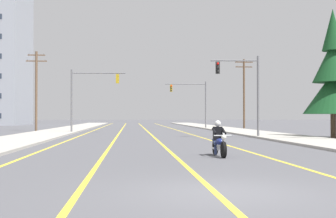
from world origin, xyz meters
TOP-DOWN VIEW (x-y plane):
  - ground_plane at (0.00, 0.00)m, footprint 400.00×400.00m
  - lane_stripe_center at (-0.19, 45.00)m, footprint 0.16×100.00m
  - lane_stripe_left at (-3.11, 45.00)m, footprint 0.16×100.00m
  - lane_stripe_right at (3.41, 45.00)m, footprint 0.16×100.00m
  - lane_stripe_far_left at (-6.20, 45.00)m, footprint 0.16×100.00m
  - sidewalk_kerb_right at (9.46, 40.00)m, footprint 4.40×110.00m
  - sidewalk_kerb_left at (-9.46, 40.00)m, footprint 4.40×110.00m
  - motorcycle_with_rider at (1.60, 8.64)m, footprint 0.70×2.19m
  - traffic_signal_near_right at (6.61, 23.90)m, footprint 3.70×0.42m
  - traffic_signal_near_left at (-6.21, 34.82)m, footprint 5.32×0.41m
  - traffic_signal_mid_right at (6.25, 49.00)m, footprint 5.45×0.37m
  - utility_pole_left_near at (-12.23, 40.25)m, footprint 2.24×0.26m
  - utility_pole_right_far at (13.18, 49.86)m, footprint 2.39×0.26m
  - conifer_tree_right_verge_near at (13.12, 23.01)m, footprint 4.41×4.41m

SIDE VIEW (x-z plane):
  - ground_plane at x=0.00m, z-range 0.00..0.00m
  - lane_stripe_center at x=-0.19m, z-range 0.00..0.01m
  - lane_stripe_left at x=-3.11m, z-range 0.00..0.01m
  - lane_stripe_right at x=3.41m, z-range 0.00..0.01m
  - lane_stripe_far_left at x=-6.20m, z-range 0.00..0.01m
  - sidewalk_kerb_right at x=9.46m, z-range 0.00..0.14m
  - sidewalk_kerb_left at x=-9.46m, z-range 0.00..0.14m
  - motorcycle_with_rider at x=1.60m, z-range -0.14..1.32m
  - traffic_signal_near_right at x=6.61m, z-range 0.92..7.12m
  - traffic_signal_near_left at x=-6.21m, z-range 1.03..7.23m
  - traffic_signal_mid_right at x=6.25m, z-range 1.03..7.23m
  - conifer_tree_right_verge_near at x=13.12m, z-range -0.41..9.31m
  - utility_pole_left_near at x=-12.23m, z-range 0.34..9.02m
  - utility_pole_right_far at x=13.18m, z-range 0.39..9.72m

